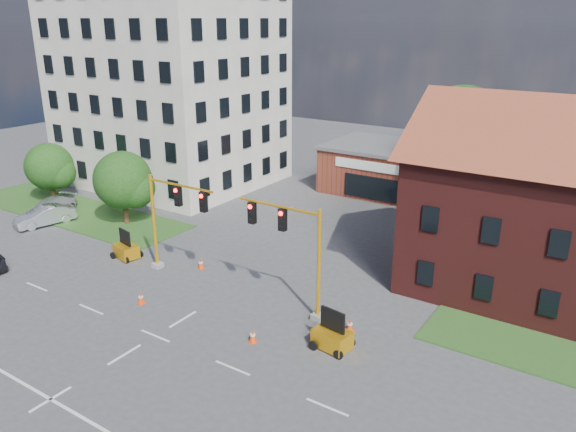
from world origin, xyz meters
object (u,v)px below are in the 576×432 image
Objects in this scene: signal_mast_west at (172,215)px; signal_mast_east at (292,245)px; trailer_east at (332,337)px; pickup_white at (491,277)px; trailer_west at (126,250)px.

signal_mast_east is at bearing 0.00° from signal_mast_west.
trailer_east is 0.40× the size of pickup_white.
signal_mast_east reaches higher than trailer_west.
trailer_west is at bearing 126.15° from pickup_white.
signal_mast_east is 1.22× the size of pickup_white.
trailer_east is (12.37, -2.05, -3.29)m from signal_mast_west.
trailer_west is at bearing -178.61° from trailer_east.
pickup_white is at bearing 46.98° from signal_mast_east.
pickup_white is (21.50, 9.00, 0.10)m from trailer_west.
trailer_west is (-13.17, -0.08, -3.32)m from signal_mast_east.
trailer_east is (16.83, -1.97, 0.03)m from trailer_west.
trailer_east is at bearing 6.55° from trailer_west.
trailer_west is 0.95× the size of trailer_east.
signal_mast_east is at bearing 158.83° from trailer_east.
signal_mast_west is 5.56m from trailer_west.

